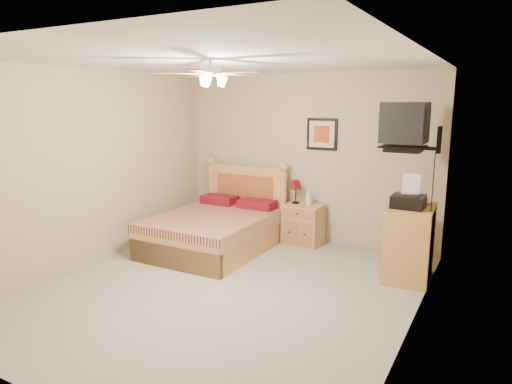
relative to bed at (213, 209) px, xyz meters
The scene contains 17 objects.
floor 1.56m from the bed, 50.96° to the right, with size 4.50×4.50×0.00m, color gray.
ceiling 2.38m from the bed, 50.96° to the right, with size 4.00×4.50×0.04m, color white.
wall_back 1.59m from the bed, 51.21° to the left, with size 4.00×0.04×2.50m, color tan.
wall_front 3.55m from the bed, 74.92° to the right, with size 4.00×0.04×2.50m, color tan.
wall_left 1.69m from the bed, 134.27° to the right, with size 0.04×4.50×2.50m, color tan.
wall_right 3.18m from the bed, 21.06° to the right, with size 0.04×4.50×2.50m, color tan.
bed is the anchor object (origin of this frame).
nightstand 1.38m from the bed, 41.23° to the left, with size 0.55×0.41×0.59m, color tan.
table_lamp 1.27m from the bed, 46.84° to the left, with size 0.19×0.19×0.35m, color maroon, non-canonical shape.
lotion_bottle 1.41m from the bed, 39.67° to the left, with size 0.09×0.09×0.24m, color silver.
framed_picture 1.91m from the bed, 43.29° to the left, with size 0.46×0.04×0.46m, color black.
dresser 2.65m from the bed, ahead, with size 0.52×0.75×0.88m, color #9E632F.
fax_machine 2.66m from the bed, ahead, with size 0.36×0.38×0.38m, color black, non-canonical shape.
magazine_lower 2.63m from the bed, 10.83° to the left, with size 0.22×0.30×0.03m, color beige.
magazine_upper 2.65m from the bed, 10.95° to the left, with size 0.18×0.25×0.02m, color gray.
wall_tv 2.93m from the bed, ahead, with size 0.56×0.46×0.58m, color black, non-canonical shape.
ceiling_fan 2.38m from the bed, 55.47° to the right, with size 1.14×1.14×0.28m, color white, non-canonical shape.
Camera 1 is at (2.65, -4.06, 2.09)m, focal length 32.00 mm.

